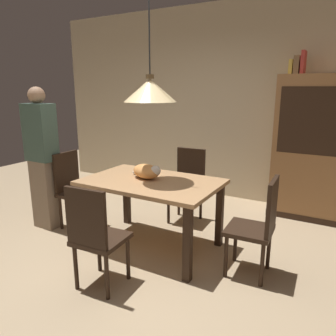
{
  "coord_description": "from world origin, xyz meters",
  "views": [
    {
      "loc": [
        1.6,
        -2.15,
        1.68
      ],
      "look_at": [
        -0.06,
        0.77,
        0.85
      ],
      "focal_mm": 34.56,
      "sensor_mm": 36.0,
      "label": 1
    }
  ],
  "objects_px": {
    "dining_table": "(151,190)",
    "chair_left_side": "(74,186)",
    "book_yellow_short": "(291,67)",
    "book_red_tall": "(303,62)",
    "person_standing": "(42,159)",
    "chair_near_front": "(95,234)",
    "book_brown_thick": "(297,65)",
    "pendant_lamp": "(150,90)",
    "chair_right_side": "(259,223)",
    "hutch_bookcase": "(319,152)",
    "cat_sleeping": "(147,171)",
    "chair_far_back": "(188,182)"
  },
  "relations": [
    {
      "from": "dining_table",
      "to": "chair_left_side",
      "type": "height_order",
      "value": "chair_left_side"
    },
    {
      "from": "chair_left_side",
      "to": "hutch_bookcase",
      "type": "xyz_separation_m",
      "value": [
        2.55,
        1.75,
        0.38
      ]
    },
    {
      "from": "cat_sleeping",
      "to": "book_yellow_short",
      "type": "xyz_separation_m",
      "value": [
        1.08,
        1.71,
        1.11
      ]
    },
    {
      "from": "pendant_lamp",
      "to": "book_brown_thick",
      "type": "xyz_separation_m",
      "value": [
        1.07,
        1.75,
        0.3
      ]
    },
    {
      "from": "hutch_bookcase",
      "to": "person_standing",
      "type": "xyz_separation_m",
      "value": [
        -2.85,
        -1.93,
        -0.03
      ]
    },
    {
      "from": "chair_near_front",
      "to": "book_yellow_short",
      "type": "xyz_separation_m",
      "value": [
        0.99,
        2.63,
        1.43
      ]
    },
    {
      "from": "chair_far_back",
      "to": "person_standing",
      "type": "height_order",
      "value": "person_standing"
    },
    {
      "from": "chair_far_back",
      "to": "cat_sleeping",
      "type": "height_order",
      "value": "chair_far_back"
    },
    {
      "from": "pendant_lamp",
      "to": "book_brown_thick",
      "type": "relative_size",
      "value": 5.42
    },
    {
      "from": "chair_left_side",
      "to": "cat_sleeping",
      "type": "height_order",
      "value": "chair_left_side"
    },
    {
      "from": "pendant_lamp",
      "to": "person_standing",
      "type": "bearing_deg",
      "value": -172.64
    },
    {
      "from": "book_yellow_short",
      "to": "book_brown_thick",
      "type": "xyz_separation_m",
      "value": [
        0.07,
        0.0,
        0.02
      ]
    },
    {
      "from": "chair_far_back",
      "to": "chair_near_front",
      "type": "distance_m",
      "value": 1.76
    },
    {
      "from": "dining_table",
      "to": "cat_sleeping",
      "type": "distance_m",
      "value": 0.2
    },
    {
      "from": "chair_left_side",
      "to": "person_standing",
      "type": "bearing_deg",
      "value": -148.11
    },
    {
      "from": "chair_far_back",
      "to": "chair_near_front",
      "type": "relative_size",
      "value": 1.0
    },
    {
      "from": "pendant_lamp",
      "to": "hutch_bookcase",
      "type": "xyz_separation_m",
      "value": [
        1.43,
        1.75,
        -0.77
      ]
    },
    {
      "from": "chair_near_front",
      "to": "book_yellow_short",
      "type": "distance_m",
      "value": 3.15
    },
    {
      "from": "chair_left_side",
      "to": "book_yellow_short",
      "type": "height_order",
      "value": "book_yellow_short"
    },
    {
      "from": "chair_left_side",
      "to": "book_yellow_short",
      "type": "bearing_deg",
      "value": 39.5
    },
    {
      "from": "pendant_lamp",
      "to": "book_yellow_short",
      "type": "relative_size",
      "value": 6.5
    },
    {
      "from": "hutch_bookcase",
      "to": "book_brown_thick",
      "type": "distance_m",
      "value": 1.13
    },
    {
      "from": "book_yellow_short",
      "to": "book_red_tall",
      "type": "relative_size",
      "value": 0.71
    },
    {
      "from": "dining_table",
      "to": "book_red_tall",
      "type": "bearing_deg",
      "value": 57.07
    },
    {
      "from": "dining_table",
      "to": "cat_sleeping",
      "type": "height_order",
      "value": "cat_sleeping"
    },
    {
      "from": "dining_table",
      "to": "chair_near_front",
      "type": "distance_m",
      "value": 0.89
    },
    {
      "from": "chair_left_side",
      "to": "chair_right_side",
      "type": "bearing_deg",
      "value": 0.14
    },
    {
      "from": "book_red_tall",
      "to": "book_yellow_short",
      "type": "bearing_deg",
      "value": 180.0
    },
    {
      "from": "chair_near_front",
      "to": "book_brown_thick",
      "type": "distance_m",
      "value": 3.18
    },
    {
      "from": "pendant_lamp",
      "to": "book_brown_thick",
      "type": "bearing_deg",
      "value": 58.64
    },
    {
      "from": "chair_left_side",
      "to": "cat_sleeping",
      "type": "xyz_separation_m",
      "value": [
        1.05,
        0.05,
        0.32
      ]
    },
    {
      "from": "book_red_tall",
      "to": "chair_right_side",
      "type": "bearing_deg",
      "value": -90.21
    },
    {
      "from": "chair_right_side",
      "to": "person_standing",
      "type": "distance_m",
      "value": 2.58
    },
    {
      "from": "dining_table",
      "to": "cat_sleeping",
      "type": "bearing_deg",
      "value": 150.2
    },
    {
      "from": "pendant_lamp",
      "to": "hutch_bookcase",
      "type": "relative_size",
      "value": 0.7
    },
    {
      "from": "cat_sleeping",
      "to": "book_brown_thick",
      "type": "relative_size",
      "value": 1.68
    },
    {
      "from": "pendant_lamp",
      "to": "hutch_bookcase",
      "type": "height_order",
      "value": "pendant_lamp"
    },
    {
      "from": "book_yellow_short",
      "to": "book_brown_thick",
      "type": "relative_size",
      "value": 0.83
    },
    {
      "from": "chair_near_front",
      "to": "hutch_bookcase",
      "type": "relative_size",
      "value": 0.5
    },
    {
      "from": "dining_table",
      "to": "person_standing",
      "type": "distance_m",
      "value": 1.45
    },
    {
      "from": "chair_right_side",
      "to": "hutch_bookcase",
      "type": "height_order",
      "value": "hutch_bookcase"
    },
    {
      "from": "chair_right_side",
      "to": "chair_far_back",
      "type": "bearing_deg",
      "value": 142.35
    },
    {
      "from": "book_red_tall",
      "to": "person_standing",
      "type": "distance_m",
      "value": 3.4
    },
    {
      "from": "dining_table",
      "to": "book_yellow_short",
      "type": "xyz_separation_m",
      "value": [
        1.0,
        1.75,
        1.29
      ]
    },
    {
      "from": "book_red_tall",
      "to": "person_standing",
      "type": "xyz_separation_m",
      "value": [
        -2.56,
        -1.94,
        -1.13
      ]
    },
    {
      "from": "chair_near_front",
      "to": "hutch_bookcase",
      "type": "height_order",
      "value": "hutch_bookcase"
    },
    {
      "from": "pendant_lamp",
      "to": "book_yellow_short",
      "type": "distance_m",
      "value": 2.04
    },
    {
      "from": "cat_sleeping",
      "to": "hutch_bookcase",
      "type": "height_order",
      "value": "hutch_bookcase"
    },
    {
      "from": "chair_right_side",
      "to": "book_red_tall",
      "type": "height_order",
      "value": "book_red_tall"
    },
    {
      "from": "cat_sleeping",
      "to": "chair_left_side",
      "type": "bearing_deg",
      "value": -177.41
    }
  ]
}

